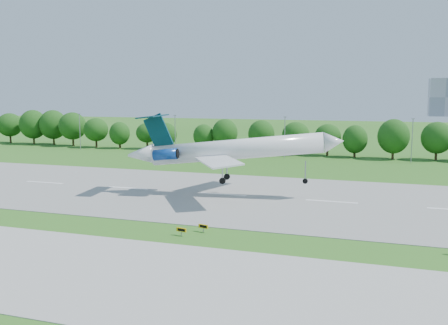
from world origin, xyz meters
TOP-DOWN VIEW (x-y plane):
  - ground at (0.00, 0.00)m, footprint 600.00×600.00m
  - runway at (0.00, 25.00)m, footprint 400.00×45.00m
  - taxiway at (0.00, -18.00)m, footprint 400.00×23.00m
  - tree_line at (0.00, 92.00)m, footprint 288.40×8.40m
  - light_poles at (-2.50, 82.00)m, footprint 175.90×0.25m
  - airliner at (-19.45, 24.72)m, footprint 40.48×29.09m
  - taxi_sign_left at (-14.47, 0.01)m, footprint 1.51×0.55m
  - taxi_sign_centre at (-16.60, -2.57)m, footprint 1.53×0.48m
  - service_vehicle_a at (-59.32, 75.92)m, footprint 3.41×2.27m
  - service_vehicle_b at (-37.28, 79.93)m, footprint 3.98×2.75m

SIDE VIEW (x-z plane):
  - ground at x=0.00m, z-range 0.00..0.00m
  - runway at x=0.00m, z-range 0.00..0.08m
  - taxiway at x=0.00m, z-range 0.00..0.08m
  - service_vehicle_a at x=-59.32m, z-range 0.00..1.06m
  - service_vehicle_b at x=-37.28m, z-range 0.00..1.26m
  - taxi_sign_left at x=-14.47m, z-range 0.25..1.32m
  - taxi_sign_centre at x=-16.60m, z-range 0.26..1.33m
  - tree_line at x=0.00m, z-range 0.99..11.39m
  - light_poles at x=-2.50m, z-range 0.24..12.43m
  - airliner at x=-19.45m, z-range 2.29..14.95m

